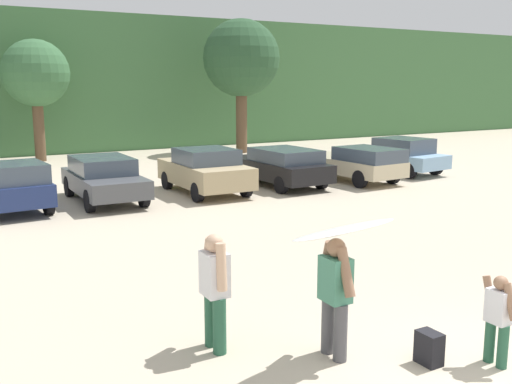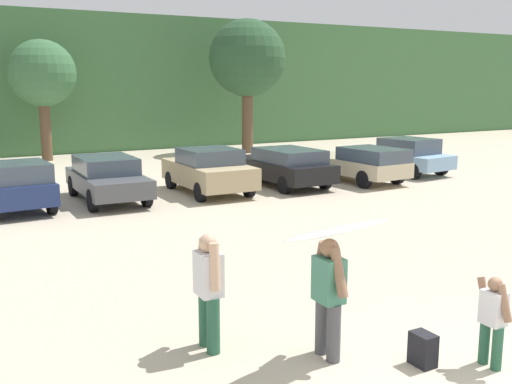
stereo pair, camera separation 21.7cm
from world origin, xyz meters
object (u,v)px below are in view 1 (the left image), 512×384
at_px(person_companion, 215,285).
at_px(parked_car_navy, 9,185).
at_px(parked_car_tan, 205,170).
at_px(surfboard_white, 346,229).
at_px(parked_car_sky_blue, 398,155).
at_px(person_child, 498,315).
at_px(backpack_dropped, 429,348).
at_px(parked_car_dark_gray, 104,178).
at_px(parked_car_champagne, 355,163).
at_px(parked_car_black, 280,166).
at_px(person_adult, 335,291).

bearing_deg(person_companion, parked_car_navy, -82.33).
xyz_separation_m(parked_car_tan, surfboard_white, (-3.67, -12.26, 1.03)).
relative_size(parked_car_sky_blue, person_child, 3.53).
height_order(parked_car_navy, person_child, parked_car_navy).
xyz_separation_m(person_child, person_companion, (-3.05, 2.29, 0.25)).
bearing_deg(person_child, backpack_dropped, -29.49).
bearing_deg(surfboard_white, parked_car_navy, -88.71).
xyz_separation_m(parked_car_navy, backpack_dropped, (3.47, -13.12, -0.55)).
bearing_deg(backpack_dropped, parked_car_tan, 77.96).
height_order(parked_car_tan, person_companion, person_companion).
bearing_deg(parked_car_dark_gray, person_companion, 172.85).
relative_size(parked_car_champagne, parked_car_sky_blue, 1.04).
bearing_deg(parked_car_black, parked_car_dark_gray, 85.19).
xyz_separation_m(person_adult, surfboard_white, (0.07, -0.12, 0.88)).
bearing_deg(parked_car_navy, backpack_dropped, -168.71).
bearing_deg(person_adult, parked_car_dark_gray, -89.78).
bearing_deg(parked_car_navy, parked_car_dark_gray, -90.46).
xyz_separation_m(parked_car_black, person_companion, (-8.06, -11.08, 0.20)).
bearing_deg(parked_car_champagne, person_child, 144.47).
xyz_separation_m(parked_car_navy, person_companion, (1.18, -11.29, 0.18)).
bearing_deg(parked_car_dark_gray, parked_car_champagne, -94.85).
relative_size(surfboard_white, backpack_dropped, 4.41).
bearing_deg(surfboard_white, person_child, 134.77).
xyz_separation_m(parked_car_black, surfboard_white, (-6.67, -12.21, 1.08)).
bearing_deg(parked_car_sky_blue, parked_car_dark_gray, 81.82).
distance_m(parked_car_tan, parked_car_black, 3.00).
distance_m(parked_car_navy, surfboard_white, 12.72).
xyz_separation_m(parked_car_navy, person_child, (4.23, -13.58, -0.07)).
relative_size(person_adult, person_child, 1.36).
bearing_deg(person_adult, parked_car_black, -117.41).
relative_size(parked_car_black, person_companion, 2.67).
bearing_deg(person_child, parked_car_black, -108.81).
bearing_deg(parked_car_tan, parked_car_dark_gray, 85.71).
bearing_deg(parked_car_black, backpack_dropped, 154.33).
height_order(parked_car_champagne, surfboard_white, surfboard_white).
xyz_separation_m(parked_car_champagne, backpack_dropped, (-8.76, -12.30, -0.51)).
relative_size(parked_car_champagne, person_child, 3.66).
xyz_separation_m(parked_car_navy, parked_car_sky_blue, (15.17, -0.03, -0.01)).
height_order(person_adult, surfboard_white, surfboard_white).
bearing_deg(parked_car_black, parked_car_sky_blue, -89.92).
distance_m(parked_car_dark_gray, parked_car_champagne, 9.46).
bearing_deg(person_child, parked_car_navy, -70.98).
xyz_separation_m(parked_car_navy, parked_car_champagne, (12.23, -0.82, -0.04)).
relative_size(person_adult, surfboard_white, 0.85).
bearing_deg(parked_car_sky_blue, parked_car_tan, 83.46).
height_order(person_adult, person_companion, same).
distance_m(parked_car_sky_blue, backpack_dropped, 17.56).
bearing_deg(parked_car_dark_gray, person_child, -173.12).
xyz_separation_m(parked_car_tan, person_companion, (-5.06, -11.13, 0.16)).
height_order(parked_car_tan, person_child, parked_car_tan).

